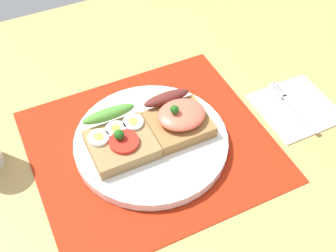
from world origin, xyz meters
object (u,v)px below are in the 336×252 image
Objects in this scene: sandwich_egg_tomato at (119,138)px; fork at (293,105)px; sandwich_salmon at (178,118)px; plate at (151,142)px; napkin at (296,107)px.

fork is (30.52, -3.89, -2.66)cm from sandwich_egg_tomato.
sandwich_salmon reaches higher than sandwich_egg_tomato.
plate is at bearing 173.73° from fork.
sandwich_salmon is 0.77× the size of napkin.
sandwich_salmon is 21.08cm from fork.
napkin is 0.96× the size of fork.
fork is at bearing 148.14° from napkin.
sandwich_egg_tomato reaches higher than plate.
napkin is at bearing -6.91° from plate.
fork is (-0.57, 0.36, 0.46)cm from napkin.
sandwich_egg_tomato is 9.97cm from sandwich_salmon.
napkin is (21.15, -3.71, -3.57)cm from sandwich_salmon.
plate is at bearing 173.09° from napkin.
sandwich_salmon reaches higher than fork.
sandwich_egg_tomato is 30.88cm from fork.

